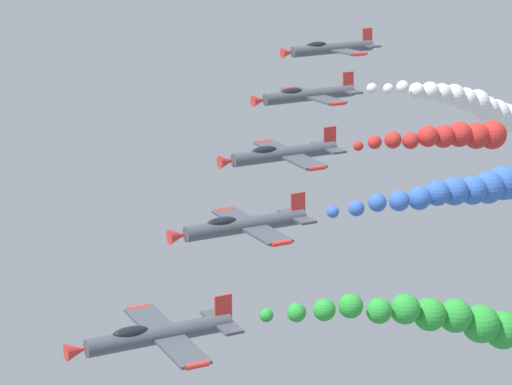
% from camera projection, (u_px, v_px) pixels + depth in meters
% --- Properties ---
extents(airplane_left_inner, '(9.56, 10.35, 2.32)m').
position_uv_depth(airplane_left_inner, '(157.00, 335.00, 70.15)').
color(airplane_left_inner, '#474C56').
extents(smoke_trail_left_inner, '(2.76, 19.64, 6.11)m').
position_uv_depth(smoke_trail_left_inner, '(445.00, 319.00, 79.28)').
color(smoke_trail_left_inner, green).
extents(airplane_right_inner, '(9.57, 10.35, 2.34)m').
position_uv_depth(airplane_right_inner, '(243.00, 225.00, 82.81)').
color(airplane_right_inner, '#474C56').
extents(smoke_trail_right_inner, '(5.82, 21.26, 3.60)m').
position_uv_depth(smoke_trail_right_inner, '(478.00, 188.00, 94.16)').
color(smoke_trail_right_inner, blue).
extents(airplane_left_outer, '(9.56, 10.35, 2.32)m').
position_uv_depth(airplane_left_outer, '(283.00, 154.00, 95.21)').
color(airplane_left_outer, '#474C56').
extents(smoke_trail_left_outer, '(2.54, 15.22, 2.84)m').
position_uv_depth(smoke_trail_left_outer, '(458.00, 136.00, 102.36)').
color(smoke_trail_left_outer, red).
extents(airplane_right_outer, '(9.57, 10.35, 2.34)m').
position_uv_depth(airplane_right_outer, '(307.00, 95.00, 109.10)').
color(airplane_right_outer, '#474C56').
extents(smoke_trail_right_outer, '(6.34, 21.06, 7.84)m').
position_uv_depth(smoke_trail_right_outer, '(478.00, 107.00, 121.51)').
color(smoke_trail_right_outer, white).
extents(airplane_trailing, '(9.56, 10.35, 2.35)m').
position_uv_depth(airplane_trailing, '(331.00, 48.00, 120.67)').
color(airplane_trailing, '#474C56').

